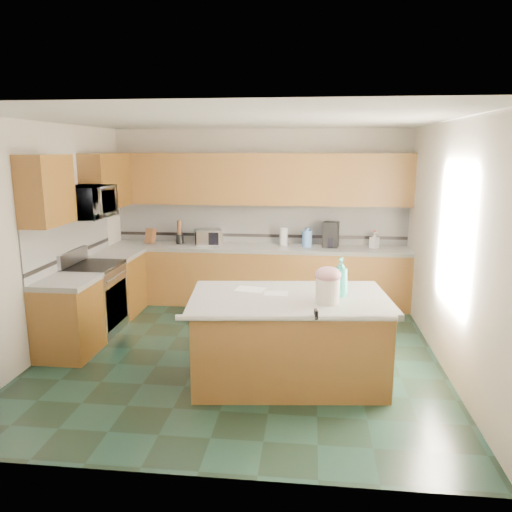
# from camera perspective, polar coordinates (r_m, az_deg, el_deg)

# --- Properties ---
(floor) EXTENTS (4.60, 4.60, 0.00)m
(floor) POSITION_cam_1_polar(r_m,az_deg,el_deg) (6.07, -1.81, -11.07)
(floor) COLOR black
(floor) RESTS_ON ground
(ceiling) EXTENTS (4.60, 4.60, 0.00)m
(ceiling) POSITION_cam_1_polar(r_m,az_deg,el_deg) (5.59, -2.00, 15.32)
(ceiling) COLOR white
(ceiling) RESTS_ON ground
(wall_back) EXTENTS (4.60, 0.04, 2.70)m
(wall_back) POSITION_cam_1_polar(r_m,az_deg,el_deg) (7.95, 0.49, 4.61)
(wall_back) COLOR beige
(wall_back) RESTS_ON ground
(wall_front) EXTENTS (4.60, 0.04, 2.70)m
(wall_front) POSITION_cam_1_polar(r_m,az_deg,el_deg) (3.46, -7.39, -5.44)
(wall_front) COLOR beige
(wall_front) RESTS_ON ground
(wall_left) EXTENTS (0.04, 4.60, 2.70)m
(wall_left) POSITION_cam_1_polar(r_m,az_deg,el_deg) (6.42, -22.85, 1.86)
(wall_left) COLOR beige
(wall_left) RESTS_ON ground
(wall_right) EXTENTS (0.04, 4.60, 2.70)m
(wall_right) POSITION_cam_1_polar(r_m,az_deg,el_deg) (5.82, 21.36, 1.00)
(wall_right) COLOR beige
(wall_right) RESTS_ON ground
(back_base_cab) EXTENTS (4.60, 0.60, 0.86)m
(back_base_cab) POSITION_cam_1_polar(r_m,az_deg,el_deg) (7.81, 0.24, -2.40)
(back_base_cab) COLOR #482B0B
(back_base_cab) RESTS_ON ground
(back_countertop) EXTENTS (4.60, 0.64, 0.06)m
(back_countertop) POSITION_cam_1_polar(r_m,az_deg,el_deg) (7.71, 0.24, 0.91)
(back_countertop) COLOR silver
(back_countertop) RESTS_ON back_base_cab
(back_upper_cab) EXTENTS (4.60, 0.33, 0.78)m
(back_upper_cab) POSITION_cam_1_polar(r_m,az_deg,el_deg) (7.71, 0.35, 8.78)
(back_upper_cab) COLOR #482B0B
(back_upper_cab) RESTS_ON wall_back
(back_backsplash) EXTENTS (4.60, 0.02, 0.63)m
(back_backsplash) POSITION_cam_1_polar(r_m,az_deg,el_deg) (7.93, 0.46, 3.76)
(back_backsplash) COLOR silver
(back_backsplash) RESTS_ON back_countertop
(back_accent_band) EXTENTS (4.60, 0.01, 0.05)m
(back_accent_band) POSITION_cam_1_polar(r_m,az_deg,el_deg) (7.96, 0.46, 2.36)
(back_accent_band) COLOR black
(back_accent_band) RESTS_ON back_countertop
(left_base_cab_rear) EXTENTS (0.60, 0.82, 0.86)m
(left_base_cab_rear) POSITION_cam_1_polar(r_m,az_deg,el_deg) (7.62, -15.51, -3.23)
(left_base_cab_rear) COLOR #482B0B
(left_base_cab_rear) RESTS_ON ground
(left_counter_rear) EXTENTS (0.64, 0.82, 0.06)m
(left_counter_rear) POSITION_cam_1_polar(r_m,az_deg,el_deg) (7.51, -15.71, 0.16)
(left_counter_rear) COLOR silver
(left_counter_rear) RESTS_ON left_base_cab_rear
(left_base_cab_front) EXTENTS (0.60, 0.72, 0.86)m
(left_base_cab_front) POSITION_cam_1_polar(r_m,az_deg,el_deg) (6.29, -20.65, -6.83)
(left_base_cab_front) COLOR #482B0B
(left_base_cab_front) RESTS_ON ground
(left_counter_front) EXTENTS (0.64, 0.72, 0.06)m
(left_counter_front) POSITION_cam_1_polar(r_m,az_deg,el_deg) (6.16, -20.97, -2.78)
(left_counter_front) COLOR silver
(left_counter_front) RESTS_ON left_base_cab_front
(left_backsplash) EXTENTS (0.02, 2.30, 0.63)m
(left_backsplash) POSITION_cam_1_polar(r_m,az_deg,el_deg) (6.91, -20.36, 1.74)
(left_backsplash) COLOR silver
(left_backsplash) RESTS_ON wall_left
(left_accent_band) EXTENTS (0.01, 2.30, 0.05)m
(left_accent_band) POSITION_cam_1_polar(r_m,az_deg,el_deg) (6.94, -20.20, 0.16)
(left_accent_band) COLOR black
(left_accent_band) RESTS_ON wall_left
(left_upper_cab_rear) EXTENTS (0.33, 1.09, 0.78)m
(left_upper_cab_rear) POSITION_cam_1_polar(r_m,az_deg,el_deg) (7.55, -16.74, 8.21)
(left_upper_cab_rear) COLOR #482B0B
(left_upper_cab_rear) RESTS_ON wall_left
(left_upper_cab_front) EXTENTS (0.33, 0.72, 0.78)m
(left_upper_cab_front) POSITION_cam_1_polar(r_m,az_deg,el_deg) (6.06, -22.86, 6.94)
(left_upper_cab_front) COLOR #482B0B
(left_upper_cab_front) RESTS_ON wall_left
(range_body) EXTENTS (0.60, 0.76, 0.88)m
(range_body) POSITION_cam_1_polar(r_m,az_deg,el_deg) (6.92, -17.92, -4.84)
(range_body) COLOR #B7B7BC
(range_body) RESTS_ON ground
(range_oven_door) EXTENTS (0.02, 0.68, 0.55)m
(range_oven_door) POSITION_cam_1_polar(r_m,az_deg,el_deg) (6.82, -15.66, -5.30)
(range_oven_door) COLOR black
(range_oven_door) RESTS_ON range_body
(range_cooktop) EXTENTS (0.62, 0.78, 0.04)m
(range_cooktop) POSITION_cam_1_polar(r_m,az_deg,el_deg) (6.80, -18.17, -1.13)
(range_cooktop) COLOR black
(range_cooktop) RESTS_ON range_body
(range_handle) EXTENTS (0.02, 0.66, 0.02)m
(range_handle) POSITION_cam_1_polar(r_m,az_deg,el_deg) (6.71, -15.61, -2.21)
(range_handle) COLOR #B7B7BC
(range_handle) RESTS_ON range_body
(range_backguard) EXTENTS (0.06, 0.76, 0.18)m
(range_backguard) POSITION_cam_1_polar(r_m,az_deg,el_deg) (6.89, -20.20, -0.09)
(range_backguard) COLOR #B7B7BC
(range_backguard) RESTS_ON range_body
(microwave) EXTENTS (0.50, 0.73, 0.41)m
(microwave) POSITION_cam_1_polar(r_m,az_deg,el_deg) (6.67, -18.64, 5.85)
(microwave) COLOR #B7B7BC
(microwave) RESTS_ON wall_left
(island_base) EXTENTS (2.02, 1.29, 0.86)m
(island_base) POSITION_cam_1_polar(r_m,az_deg,el_deg) (5.28, 3.76, -9.68)
(island_base) COLOR #482B0B
(island_base) RESTS_ON ground
(island_top) EXTENTS (2.13, 1.40, 0.06)m
(island_top) POSITION_cam_1_polar(r_m,az_deg,el_deg) (5.12, 3.83, -4.90)
(island_top) COLOR silver
(island_top) RESTS_ON island_base
(island_bullnose) EXTENTS (2.01, 0.27, 0.06)m
(island_bullnose) POSITION_cam_1_polar(r_m,az_deg,el_deg) (4.56, 3.49, -7.08)
(island_bullnose) COLOR silver
(island_bullnose) RESTS_ON island_base
(treat_jar) EXTENTS (0.28, 0.28, 0.24)m
(treat_jar) POSITION_cam_1_polar(r_m,az_deg,el_deg) (4.90, 8.17, -3.94)
(treat_jar) COLOR silver
(treat_jar) RESTS_ON island_top
(treat_jar_lid) EXTENTS (0.25, 0.25, 0.16)m
(treat_jar_lid) POSITION_cam_1_polar(r_m,az_deg,el_deg) (4.86, 8.23, -2.13)
(treat_jar_lid) COLOR pink
(treat_jar_lid) RESTS_ON treat_jar
(treat_jar_knob) EXTENTS (0.08, 0.03, 0.03)m
(treat_jar_knob) POSITION_cam_1_polar(r_m,az_deg,el_deg) (4.84, 8.25, -1.52)
(treat_jar_knob) COLOR tan
(treat_jar_knob) RESTS_ON treat_jar_lid
(treat_jar_knob_end_l) EXTENTS (0.04, 0.04, 0.04)m
(treat_jar_knob_end_l) POSITION_cam_1_polar(r_m,az_deg,el_deg) (4.84, 7.75, -1.51)
(treat_jar_knob_end_l) COLOR tan
(treat_jar_knob_end_l) RESTS_ON treat_jar_lid
(treat_jar_knob_end_r) EXTENTS (0.04, 0.04, 0.04)m
(treat_jar_knob_end_r) POSITION_cam_1_polar(r_m,az_deg,el_deg) (4.85, 8.75, -1.53)
(treat_jar_knob_end_r) COLOR tan
(treat_jar_knob_end_r) RESTS_ON treat_jar_lid
(soap_bottle_island) EXTENTS (0.20, 0.20, 0.40)m
(soap_bottle_island) POSITION_cam_1_polar(r_m,az_deg,el_deg) (5.12, 9.66, -2.38)
(soap_bottle_island) COLOR #2DB7A3
(soap_bottle_island) RESTS_ON island_top
(paper_sheet_a) EXTENTS (0.25, 0.19, 0.00)m
(paper_sheet_a) POSITION_cam_1_polar(r_m,az_deg,el_deg) (5.20, 2.29, -4.28)
(paper_sheet_a) COLOR white
(paper_sheet_a) RESTS_ON island_top
(paper_sheet_b) EXTENTS (0.34, 0.28, 0.00)m
(paper_sheet_b) POSITION_cam_1_polar(r_m,az_deg,el_deg) (5.34, -0.67, -3.83)
(paper_sheet_b) COLOR white
(paper_sheet_b) RESTS_ON island_top
(clamp_body) EXTENTS (0.04, 0.09, 0.08)m
(clamp_body) POSITION_cam_1_polar(r_m,az_deg,el_deg) (4.56, 6.87, -6.61)
(clamp_body) COLOR black
(clamp_body) RESTS_ON island_top
(clamp_handle) EXTENTS (0.01, 0.06, 0.01)m
(clamp_handle) POSITION_cam_1_polar(r_m,az_deg,el_deg) (4.52, 6.87, -7.06)
(clamp_handle) COLOR black
(clamp_handle) RESTS_ON island_top
(knife_block) EXTENTS (0.17, 0.20, 0.26)m
(knife_block) POSITION_cam_1_polar(r_m,az_deg,el_deg) (8.09, -11.98, 2.24)
(knife_block) COLOR #472814
(knife_block) RESTS_ON back_countertop
(utensil_crock) EXTENTS (0.12, 0.12, 0.15)m
(utensil_crock) POSITION_cam_1_polar(r_m,az_deg,el_deg) (8.00, -8.71, 1.94)
(utensil_crock) COLOR black
(utensil_crock) RESTS_ON back_countertop
(utensil_bundle) EXTENTS (0.07, 0.07, 0.22)m
(utensil_bundle) POSITION_cam_1_polar(r_m,az_deg,el_deg) (7.96, -8.76, 3.26)
(utensil_bundle) COLOR #472814
(utensil_bundle) RESTS_ON utensil_crock
(toaster_oven) EXTENTS (0.47, 0.39, 0.23)m
(toaster_oven) POSITION_cam_1_polar(r_m,az_deg,el_deg) (7.85, -5.45, 2.15)
(toaster_oven) COLOR #B7B7BC
(toaster_oven) RESTS_ON back_countertop
(toaster_oven_door) EXTENTS (0.36, 0.01, 0.19)m
(toaster_oven_door) POSITION_cam_1_polar(r_m,az_deg,el_deg) (7.72, -5.64, 1.98)
(toaster_oven_door) COLOR black
(toaster_oven_door) RESTS_ON toaster_oven
(paper_towel) EXTENTS (0.12, 0.12, 0.27)m
(paper_towel) POSITION_cam_1_polar(r_m,az_deg,el_deg) (7.75, 3.18, 2.19)
(paper_towel) COLOR white
(paper_towel) RESTS_ON back_countertop
(paper_towel_base) EXTENTS (0.18, 0.18, 0.01)m
(paper_towel_base) POSITION_cam_1_polar(r_m,az_deg,el_deg) (7.77, 3.17, 1.26)
(paper_towel_base) COLOR #B7B7BC
(paper_towel_base) RESTS_ON back_countertop
(water_jug) EXTENTS (0.15, 0.15, 0.25)m
(water_jug) POSITION_cam_1_polar(r_m,az_deg,el_deg) (7.70, 5.85, 2.01)
(water_jug) COLOR #5488D4
(water_jug) RESTS_ON back_countertop
(water_jug_neck) EXTENTS (0.07, 0.07, 0.04)m
(water_jug_neck) POSITION_cam_1_polar(r_m,az_deg,el_deg) (7.67, 5.88, 3.06)
(water_jug_neck) COLOR #5488D4
(water_jug_neck) RESTS_ON water_jug
(coffee_maker) EXTENTS (0.26, 0.28, 0.38)m
(coffee_maker) POSITION_cam_1_polar(r_m,az_deg,el_deg) (7.71, 8.56, 2.45)
(coffee_maker) COLOR black
(coffee_maker) RESTS_ON back_countertop
(coffee_carafe) EXTENTS (0.16, 0.16, 0.16)m
(coffee_carafe) POSITION_cam_1_polar(r_m,az_deg,el_deg) (7.68, 8.55, 1.55)
(coffee_carafe) COLOR black
(coffee_carafe) RESTS_ON back_countertop
(soap_bottle_back) EXTENTS (0.16, 0.16, 0.24)m
(soap_bottle_back) POSITION_cam_1_polar(r_m,az_deg,el_deg) (7.75, 13.38, 1.78)
(soap_bottle_back) COLOR white
(soap_bottle_back) RESTS_ON back_countertop
(soap_back_cap) EXTENTS (0.02, 0.02, 0.03)m
(soap_back_cap) POSITION_cam_1_polar(r_m,az_deg,el_deg) (7.73, 13.43, 2.78)
(soap_back_cap) COLOR red
(soap_back_cap) RESTS_ON soap_bottle_back
(window_light_proxy) EXTENTS (0.02, 1.40, 1.10)m
(window_light_proxy) POSITION_cam_1_polar(r_m,az_deg,el_deg) (5.59, 21.69, 2.13)
(window_light_proxy) COLOR white
(window_light_proxy) RESTS_ON wall_right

